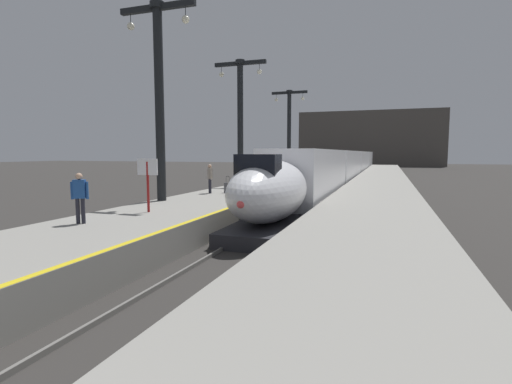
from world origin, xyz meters
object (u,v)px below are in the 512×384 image
Objects in this scene: station_column_distant at (289,124)px; passenger_near_edge at (210,176)px; highspeed_train_main at (348,164)px; rolling_suitcase at (228,188)px; station_column_far at (240,110)px; passenger_far_waiting at (80,194)px; station_column_mid at (159,84)px; departure_info_board at (148,174)px.

station_column_distant is 22.39m from passenger_near_edge.
highspeed_train_main reaches higher than rolling_suitcase.
rolling_suitcase is at bearing -85.63° from station_column_distant.
highspeed_train_main reaches higher than passenger_near_edge.
station_column_far is 8.28m from passenger_near_edge.
passenger_far_waiting is at bearing -88.39° from station_column_distant.
station_column_distant is at bearing 90.00° from station_column_mid.
rolling_suitcase is at bearing 34.45° from passenger_near_edge.
station_column_mid is 6.12m from passenger_near_edge.
station_column_distant reaches higher than passenger_near_edge.
departure_info_board is (-4.33, -35.82, 0.58)m from highspeed_train_main.
rolling_suitcase is 0.46× the size of departure_info_board.
station_column_far reaches higher than passenger_far_waiting.
station_column_distant is at bearing 91.98° from passenger_near_edge.
station_column_mid is 1.03× the size of station_column_far.
station_column_mid is 1.02× the size of station_column_distant.
station_column_far reaches higher than highspeed_train_main.
departure_info_board reaches higher than rolling_suitcase.
station_column_distant reaches higher than rolling_suitcase.
highspeed_train_main is 9.99m from station_column_distant.
passenger_near_edge is 10.19m from passenger_far_waiting.
highspeed_train_main is 33.28m from station_column_mid.
station_column_mid is at bearing 114.69° from departure_info_board.
rolling_suitcase is (1.63, -21.31, -5.23)m from station_column_distant.
station_column_mid is at bearing -90.00° from station_column_distant.
departure_info_board is (-0.06, -7.90, 1.20)m from rolling_suitcase.
passenger_far_waiting is 0.80× the size of departure_info_board.
station_column_distant reaches higher than highspeed_train_main.
station_column_mid is 25.80m from station_column_distant.
passenger_far_waiting is at bearing -103.00° from departure_info_board.
passenger_far_waiting is 10.83m from rolling_suitcase.
station_column_far is 0.99× the size of station_column_distant.
station_column_far is 9.32× the size of rolling_suitcase.
rolling_suitcase is at bearing 86.14° from passenger_far_waiting.
station_column_mid is 5.57× the size of passenger_far_waiting.
passenger_near_edge is at bearing 78.99° from station_column_mid.
departure_info_board is (1.57, -3.41, -4.14)m from station_column_mid.
station_column_mid reaches higher than passenger_near_edge.
departure_info_board is (0.67, 2.88, 0.52)m from passenger_far_waiting.
highspeed_train_main is at bearing 82.64° from passenger_far_waiting.
station_column_mid reaches higher than highspeed_train_main.
station_column_distant is 5.45× the size of passenger_far_waiting.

